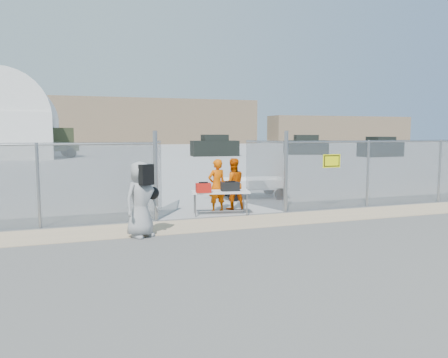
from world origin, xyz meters
name	(u,v)px	position (x,y,z in m)	size (l,w,h in m)	color
ground	(250,231)	(0.00, 0.00, 0.00)	(160.00, 160.00, 0.00)	#505050
tarmac_inside	(112,153)	(0.00, 42.00, 0.01)	(160.00, 80.00, 0.01)	#9A9A9A
dirt_strip	(236,223)	(0.00, 1.00, 0.01)	(44.00, 1.60, 0.01)	tan
distant_hills	(122,121)	(5.00, 78.00, 4.50)	(140.00, 6.00, 9.00)	#7F684F
chain_link_fence	(224,179)	(0.00, 2.00, 1.10)	(40.00, 0.20, 2.20)	gray
quonset_hangar	(12,117)	(-10.00, 40.00, 4.00)	(9.00, 18.00, 8.00)	silver
folding_table	(220,203)	(-0.05, 2.21, 0.36)	(1.70, 0.71, 0.72)	silver
orange_bag	(203,188)	(-0.60, 2.09, 0.85)	(0.43, 0.29, 0.27)	red
black_duffel	(230,187)	(0.25, 2.16, 0.85)	(0.53, 0.31, 0.26)	black
security_worker_left	(217,186)	(0.02, 2.75, 0.82)	(0.60, 0.39, 1.64)	#DB5201
security_worker_right	(233,184)	(0.64, 2.98, 0.82)	(0.80, 0.62, 1.64)	#DB5201
visitor	(141,199)	(-2.66, 0.25, 0.89)	(0.87, 0.57, 1.79)	gray
utility_trailer	(252,188)	(2.16, 5.01, 0.39)	(3.20, 1.65, 0.78)	silver
military_truck	(44,143)	(-6.77, 34.74, 1.42)	(5.97, 2.20, 2.85)	#2D341E
parked_vehicle_near	(215,146)	(9.47, 32.47, 1.06)	(4.70, 2.12, 2.12)	black
parked_vehicle_mid	(306,145)	(19.82, 32.19, 1.04)	(4.60, 2.08, 2.08)	black
parked_vehicle_far	(381,147)	(24.75, 26.07, 0.97)	(4.27, 1.93, 1.93)	black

